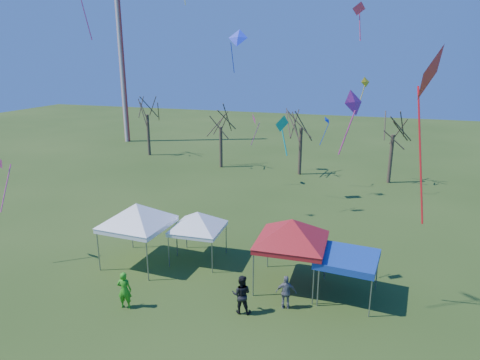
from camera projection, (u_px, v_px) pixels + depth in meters
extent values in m
plane|color=#2A4416|center=(254.00, 313.00, 19.55)|extent=(140.00, 140.00, 0.00)
cylinder|color=silver|center=(121.00, 46.00, 55.41)|extent=(0.70, 0.70, 25.00)
cylinder|color=#3D2D21|center=(149.00, 135.00, 50.07)|extent=(0.32, 0.32, 4.78)
cylinder|color=#3D2D21|center=(221.00, 147.00, 44.65)|extent=(0.32, 0.32, 4.28)
cylinder|color=#3D2D21|center=(300.00, 151.00, 41.86)|extent=(0.32, 0.32, 4.64)
cylinder|color=#3D2D21|center=(391.00, 159.00, 39.09)|extent=(0.32, 0.32, 4.49)
cylinder|color=gray|center=(99.00, 252.00, 23.17)|extent=(0.07, 0.07, 2.21)
cylinder|color=gray|center=(132.00, 231.00, 25.94)|extent=(0.07, 0.07, 2.21)
cylinder|color=gray|center=(147.00, 261.00, 22.11)|extent=(0.07, 0.07, 2.21)
cylinder|color=gray|center=(177.00, 238.00, 24.88)|extent=(0.07, 0.07, 2.21)
cube|color=white|center=(138.00, 224.00, 23.68)|extent=(3.48, 3.48, 0.26)
pyramid|color=white|center=(136.00, 203.00, 23.33)|extent=(4.68, 4.68, 1.10)
cylinder|color=gray|center=(169.00, 252.00, 23.61)|extent=(0.05, 0.05, 1.81)
cylinder|color=gray|center=(186.00, 234.00, 25.96)|extent=(0.05, 0.05, 1.81)
cylinder|color=gray|center=(212.00, 257.00, 22.96)|extent=(0.05, 0.05, 1.81)
cylinder|color=gray|center=(226.00, 239.00, 25.30)|extent=(0.05, 0.05, 1.81)
cube|color=white|center=(198.00, 229.00, 24.18)|extent=(2.83, 2.83, 0.22)
pyramid|color=white|center=(197.00, 212.00, 23.89)|extent=(3.84, 3.84, 0.91)
cylinder|color=gray|center=(253.00, 275.00, 20.68)|extent=(0.07, 0.07, 2.23)
cylinder|color=gray|center=(268.00, 248.00, 23.55)|extent=(0.07, 0.07, 2.23)
cylinder|color=gray|center=(318.00, 285.00, 19.83)|extent=(0.07, 0.07, 2.23)
cylinder|color=gray|center=(325.00, 256.00, 22.70)|extent=(0.07, 0.07, 2.23)
cube|color=#A81014|center=(292.00, 242.00, 21.34)|extent=(3.43, 3.43, 0.27)
pyramid|color=#A81014|center=(292.00, 219.00, 20.99)|extent=(4.73, 4.73, 1.11)
cylinder|color=gray|center=(313.00, 287.00, 20.01)|extent=(0.06, 0.06, 1.85)
cylinder|color=gray|center=(325.00, 263.00, 22.30)|extent=(0.06, 0.06, 1.85)
cylinder|color=gray|center=(370.00, 299.00, 19.02)|extent=(0.06, 0.06, 1.85)
cylinder|color=gray|center=(377.00, 273.00, 21.31)|extent=(0.06, 0.06, 1.85)
cube|color=navy|center=(348.00, 260.00, 20.37)|extent=(3.03, 3.03, 0.22)
cube|color=navy|center=(348.00, 257.00, 20.32)|extent=(3.03, 3.03, 0.11)
imported|color=slate|center=(286.00, 292.00, 19.74)|extent=(1.02, 0.59, 1.64)
imported|color=green|center=(124.00, 290.00, 19.77)|extent=(0.75, 0.58, 1.81)
imported|color=black|center=(241.00, 294.00, 19.38)|extent=(0.99, 0.82, 1.85)
cone|color=red|center=(428.00, 72.00, 10.09)|extent=(0.96, 1.50, 1.35)
cube|color=red|center=(420.00, 157.00, 10.88)|extent=(0.52, 0.20, 3.54)
cone|color=#0BAFA2|center=(282.00, 123.00, 19.92)|extent=(0.73, 0.89, 0.84)
cube|color=#0BAFA2|center=(284.00, 141.00, 20.29)|extent=(0.40, 0.28, 1.34)
cone|color=#D52F92|center=(254.00, 119.00, 37.48)|extent=(0.84, 1.15, 1.08)
cube|color=#D52F92|center=(255.00, 134.00, 37.48)|extent=(0.73, 0.41, 2.02)
cube|color=#FE38A9|center=(6.00, 188.00, 23.23)|extent=(0.35, 0.91, 2.54)
cone|color=#CE2D8D|center=(354.00, 102.00, 17.39)|extent=(1.00, 1.17, 1.06)
cube|color=#CE2D8D|center=(347.00, 133.00, 17.53)|extent=(0.62, 0.44, 1.93)
cone|color=#1337CD|center=(327.00, 120.00, 36.89)|extent=(0.71, 0.85, 0.62)
cube|color=#1337CD|center=(324.00, 134.00, 36.94)|extent=(0.77, 0.31, 2.04)
cone|color=#162FEF|center=(238.00, 37.00, 31.20)|extent=(1.49, 0.93, 1.30)
cube|color=#162FEF|center=(233.00, 58.00, 31.72)|extent=(0.07, 0.87, 2.17)
cone|color=yellow|center=(365.00, 82.00, 33.46)|extent=(0.82, 0.81, 0.83)
cube|color=yellow|center=(362.00, 96.00, 33.63)|extent=(0.45, 0.46, 1.68)
cone|color=#FF386C|center=(359.00, 8.00, 23.80)|extent=(0.94, 0.83, 0.74)
cube|color=#FF386C|center=(360.00, 27.00, 24.11)|extent=(0.23, 0.32, 1.54)
cube|color=#E2327D|center=(84.00, 10.00, 21.79)|extent=(0.57, 0.21, 2.90)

